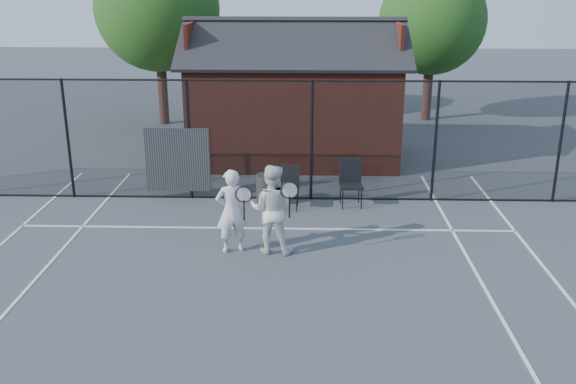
{
  "coord_description": "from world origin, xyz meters",
  "views": [
    {
      "loc": [
        0.88,
        -10.19,
        5.34
      ],
      "look_at": [
        0.51,
        2.3,
        1.1
      ],
      "focal_mm": 40.0,
      "sensor_mm": 36.0,
      "label": 1
    }
  ],
  "objects_px": {
    "chair_left": "(289,189)",
    "clubhouse": "(294,105)",
    "waste_bin": "(267,189)",
    "player_back": "(272,209)",
    "player_front": "(232,211)",
    "chair_right": "(351,184)"
  },
  "relations": [
    {
      "from": "player_front",
      "to": "chair_left",
      "type": "xyz_separation_m",
      "value": [
        1.07,
        2.54,
        -0.37
      ]
    },
    {
      "from": "player_front",
      "to": "chair_right",
      "type": "height_order",
      "value": "player_front"
    },
    {
      "from": "player_front",
      "to": "chair_left",
      "type": "height_order",
      "value": "player_front"
    },
    {
      "from": "clubhouse",
      "to": "chair_left",
      "type": "bearing_deg",
      "value": -90.39
    },
    {
      "from": "chair_left",
      "to": "player_back",
      "type": "bearing_deg",
      "value": -93.93
    },
    {
      "from": "waste_bin",
      "to": "player_front",
      "type": "bearing_deg",
      "value": -100.66
    },
    {
      "from": "player_back",
      "to": "waste_bin",
      "type": "bearing_deg",
      "value": 95.48
    },
    {
      "from": "clubhouse",
      "to": "chair_right",
      "type": "bearing_deg",
      "value": -71.81
    },
    {
      "from": "player_back",
      "to": "waste_bin",
      "type": "relative_size",
      "value": 2.41
    },
    {
      "from": "waste_bin",
      "to": "player_back",
      "type": "bearing_deg",
      "value": -84.52
    },
    {
      "from": "player_back",
      "to": "player_front",
      "type": "bearing_deg",
      "value": -179.52
    },
    {
      "from": "chair_right",
      "to": "chair_left",
      "type": "bearing_deg",
      "value": -175.41
    },
    {
      "from": "clubhouse",
      "to": "chair_right",
      "type": "relative_size",
      "value": 5.75
    },
    {
      "from": "clubhouse",
      "to": "chair_right",
      "type": "distance_m",
      "value": 4.81
    },
    {
      "from": "chair_right",
      "to": "waste_bin",
      "type": "bearing_deg",
      "value": 174.23
    },
    {
      "from": "chair_left",
      "to": "waste_bin",
      "type": "distance_m",
      "value": 0.63
    },
    {
      "from": "player_front",
      "to": "player_back",
      "type": "relative_size",
      "value": 0.95
    },
    {
      "from": "chair_left",
      "to": "waste_bin",
      "type": "relative_size",
      "value": 1.32
    },
    {
      "from": "clubhouse",
      "to": "chair_left",
      "type": "xyz_separation_m",
      "value": [
        -0.03,
        -4.69,
        -1.11
      ]
    },
    {
      "from": "chair_right",
      "to": "clubhouse",
      "type": "bearing_deg",
      "value": 104.17
    },
    {
      "from": "chair_left",
      "to": "clubhouse",
      "type": "bearing_deg",
      "value": 91.82
    },
    {
      "from": "chair_left",
      "to": "waste_bin",
      "type": "height_order",
      "value": "chair_left"
    }
  ]
}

